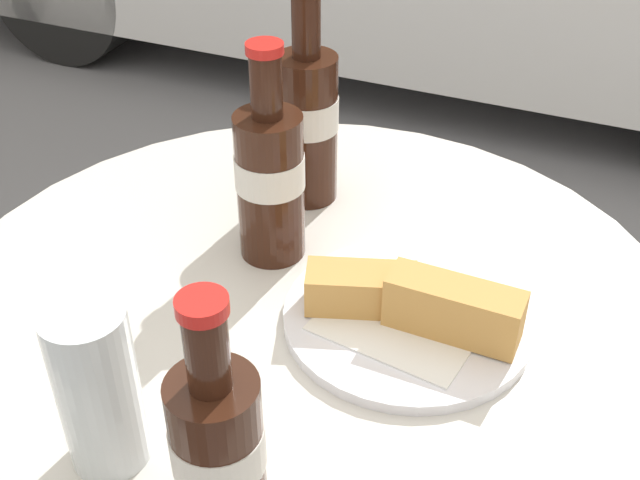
{
  "coord_description": "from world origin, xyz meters",
  "views": [
    {
      "loc": [
        0.26,
        -0.57,
        1.29
      ],
      "look_at": [
        0.0,
        0.04,
        0.81
      ],
      "focal_mm": 45.0,
      "sensor_mm": 36.0,
      "label": 1
    }
  ],
  "objects": [
    {
      "name": "cola_bottle_center",
      "position": [
        -0.08,
        0.18,
        0.87
      ],
      "size": [
        0.07,
        0.07,
        0.26
      ],
      "color": "#33190F",
      "rests_on": "bistro_table"
    },
    {
      "name": "lunch_plate_near",
      "position": [
        0.11,
        0.01,
        0.78
      ],
      "size": [
        0.25,
        0.25,
        0.07
      ],
      "color": "white",
      "rests_on": "bistro_table"
    },
    {
      "name": "bistro_table",
      "position": [
        0.0,
        0.0,
        0.61
      ],
      "size": [
        0.79,
        0.79,
        0.76
      ],
      "color": "gold",
      "rests_on": "ground_plane"
    },
    {
      "name": "drinking_glass",
      "position": [
        -0.07,
        -0.24,
        0.83
      ],
      "size": [
        0.06,
        0.06,
        0.15
      ],
      "color": "black",
      "rests_on": "bistro_table"
    },
    {
      "name": "cola_bottle_left",
      "position": [
        0.06,
        -0.27,
        0.85
      ],
      "size": [
        0.07,
        0.07,
        0.23
      ],
      "color": "#33190F",
      "rests_on": "bistro_table"
    },
    {
      "name": "cola_bottle_right",
      "position": [
        -0.07,
        0.06,
        0.86
      ],
      "size": [
        0.07,
        0.07,
        0.24
      ],
      "color": "#33190F",
      "rests_on": "bistro_table"
    }
  ]
}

